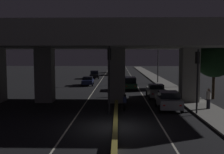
{
  "coord_description": "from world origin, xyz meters",
  "views": [
    {
      "loc": [
        0.19,
        -17.27,
        4.84
      ],
      "look_at": [
        -0.73,
        20.6,
        1.68
      ],
      "focal_mm": 42.0,
      "sensor_mm": 36.0,
      "label": 1
    }
  ],
  "objects_px": {
    "traffic_light_right_of_median": "(197,70)",
    "car_silver_lead": "(168,100)",
    "car_dark_green_third_oncoming": "(112,72)",
    "car_black_second_oncoming": "(95,74)",
    "car_dark_green_fourth_oncoming": "(112,70)",
    "pedestrian_on_sidewalk": "(209,99)",
    "street_lamp": "(156,57)",
    "car_silver_second": "(156,91)",
    "motorcycle_white_filtering_mid": "(121,91)",
    "car_dark_green_third": "(130,83)",
    "car_dark_blue_lead_oncoming": "(88,81)",
    "motorcycle_black_filtering_near": "(125,103)",
    "traffic_light_left_of_median": "(109,68)"
  },
  "relations": [
    {
      "from": "car_silver_lead",
      "to": "car_dark_blue_lead_oncoming",
      "type": "height_order",
      "value": "car_silver_lead"
    },
    {
      "from": "car_dark_green_third",
      "to": "car_black_second_oncoming",
      "type": "relative_size",
      "value": 0.91
    },
    {
      "from": "street_lamp",
      "to": "car_silver_second",
      "type": "bearing_deg",
      "value": -97.94
    },
    {
      "from": "traffic_light_right_of_median",
      "to": "car_dark_blue_lead_oncoming",
      "type": "bearing_deg",
      "value": 118.58
    },
    {
      "from": "traffic_light_left_of_median",
      "to": "car_dark_green_fourth_oncoming",
      "type": "bearing_deg",
      "value": 91.26
    },
    {
      "from": "car_silver_second",
      "to": "motorcycle_white_filtering_mid",
      "type": "relative_size",
      "value": 2.36
    },
    {
      "from": "street_lamp",
      "to": "motorcycle_black_filtering_near",
      "type": "distance_m",
      "value": 23.39
    },
    {
      "from": "traffic_light_left_of_median",
      "to": "car_dark_blue_lead_oncoming",
      "type": "xyz_separation_m",
      "value": [
        -4.19,
        20.74,
        -3.07
      ]
    },
    {
      "from": "car_silver_lead",
      "to": "pedestrian_on_sidewalk",
      "type": "bearing_deg",
      "value": -90.58
    },
    {
      "from": "traffic_light_right_of_median",
      "to": "traffic_light_left_of_median",
      "type": "bearing_deg",
      "value": -179.98
    },
    {
      "from": "traffic_light_right_of_median",
      "to": "car_dark_green_third_oncoming",
      "type": "height_order",
      "value": "traffic_light_right_of_median"
    },
    {
      "from": "car_silver_second",
      "to": "pedestrian_on_sidewalk",
      "type": "distance_m",
      "value": 7.56
    },
    {
      "from": "traffic_light_right_of_median",
      "to": "car_dark_green_fourth_oncoming",
      "type": "bearing_deg",
      "value": 99.11
    },
    {
      "from": "street_lamp",
      "to": "car_dark_green_third",
      "type": "height_order",
      "value": "street_lamp"
    },
    {
      "from": "car_dark_green_third",
      "to": "car_dark_green_fourth_oncoming",
      "type": "distance_m",
      "value": 35.77
    },
    {
      "from": "car_dark_green_third_oncoming",
      "to": "motorcycle_black_filtering_near",
      "type": "relative_size",
      "value": 2.56
    },
    {
      "from": "traffic_light_right_of_median",
      "to": "car_silver_lead",
      "type": "height_order",
      "value": "traffic_light_right_of_median"
    },
    {
      "from": "street_lamp",
      "to": "car_dark_green_third_oncoming",
      "type": "relative_size",
      "value": 1.56
    },
    {
      "from": "car_dark_green_fourth_oncoming",
      "to": "pedestrian_on_sidewalk",
      "type": "xyz_separation_m",
      "value": [
        9.82,
        -49.5,
        0.15
      ]
    },
    {
      "from": "motorcycle_black_filtering_near",
      "to": "car_black_second_oncoming",
      "type": "bearing_deg",
      "value": 14.57
    },
    {
      "from": "motorcycle_white_filtering_mid",
      "to": "car_silver_lead",
      "type": "bearing_deg",
      "value": -148.08
    },
    {
      "from": "car_dark_green_third",
      "to": "pedestrian_on_sidewalk",
      "type": "xyz_separation_m",
      "value": [
        6.29,
        -13.91,
        0.1
      ]
    },
    {
      "from": "traffic_light_left_of_median",
      "to": "car_dark_green_third_oncoming",
      "type": "distance_m",
      "value": 43.11
    },
    {
      "from": "car_silver_lead",
      "to": "car_dark_blue_lead_oncoming",
      "type": "bearing_deg",
      "value": 27.87
    },
    {
      "from": "traffic_light_right_of_median",
      "to": "car_dark_green_fourth_oncoming",
      "type": "height_order",
      "value": "traffic_light_right_of_median"
    },
    {
      "from": "car_dark_green_third_oncoming",
      "to": "car_black_second_oncoming",
      "type": "bearing_deg",
      "value": -17.19
    },
    {
      "from": "motorcycle_black_filtering_near",
      "to": "motorcycle_white_filtering_mid",
      "type": "bearing_deg",
      "value": 6.96
    },
    {
      "from": "car_silver_lead",
      "to": "car_dark_green_fourth_oncoming",
      "type": "xyz_separation_m",
      "value": [
        -6.31,
        49.38,
        0.03
      ]
    },
    {
      "from": "car_silver_second",
      "to": "car_dark_green_third_oncoming",
      "type": "xyz_separation_m",
      "value": [
        -5.89,
        34.58,
        -0.0
      ]
    },
    {
      "from": "traffic_light_left_of_median",
      "to": "motorcycle_black_filtering_near",
      "type": "relative_size",
      "value": 3.0
    },
    {
      "from": "car_dark_blue_lead_oncoming",
      "to": "car_black_second_oncoming",
      "type": "relative_size",
      "value": 0.9
    },
    {
      "from": "car_dark_green_third",
      "to": "motorcycle_black_filtering_near",
      "type": "relative_size",
      "value": 2.25
    },
    {
      "from": "motorcycle_white_filtering_mid",
      "to": "car_dark_blue_lead_oncoming",
      "type": "bearing_deg",
      "value": 26.85
    },
    {
      "from": "car_black_second_oncoming",
      "to": "car_dark_green_third_oncoming",
      "type": "bearing_deg",
      "value": 157.91
    },
    {
      "from": "pedestrian_on_sidewalk",
      "to": "car_black_second_oncoming",
      "type": "bearing_deg",
      "value": 112.31
    },
    {
      "from": "car_dark_blue_lead_oncoming",
      "to": "car_dark_green_third_oncoming",
      "type": "relative_size",
      "value": 0.87
    },
    {
      "from": "traffic_light_left_of_median",
      "to": "car_dark_green_third_oncoming",
      "type": "xyz_separation_m",
      "value": [
        -0.87,
        43.0,
        -3.0
      ]
    },
    {
      "from": "traffic_light_right_of_median",
      "to": "car_dark_green_third_oncoming",
      "type": "distance_m",
      "value": 43.82
    },
    {
      "from": "traffic_light_right_of_median",
      "to": "car_silver_second",
      "type": "xyz_separation_m",
      "value": [
        -2.09,
        8.41,
        -2.82
      ]
    },
    {
      "from": "traffic_light_right_of_median",
      "to": "pedestrian_on_sidewalk",
      "type": "bearing_deg",
      "value": 48.78
    },
    {
      "from": "car_black_second_oncoming",
      "to": "car_dark_green_fourth_oncoming",
      "type": "relative_size",
      "value": 1.15
    },
    {
      "from": "car_silver_second",
      "to": "car_silver_lead",
      "type": "bearing_deg",
      "value": -178.58
    },
    {
      "from": "car_dark_green_fourth_oncoming",
      "to": "car_dark_blue_lead_oncoming",
      "type": "bearing_deg",
      "value": -7.59
    },
    {
      "from": "motorcycle_black_filtering_near",
      "to": "pedestrian_on_sidewalk",
      "type": "distance_m",
      "value": 7.39
    },
    {
      "from": "motorcycle_white_filtering_mid",
      "to": "car_dark_green_third_oncoming",
      "type": "bearing_deg",
      "value": 5.57
    },
    {
      "from": "car_dark_green_third",
      "to": "car_black_second_oncoming",
      "type": "distance_m",
      "value": 18.86
    },
    {
      "from": "car_dark_green_third_oncoming",
      "to": "motorcycle_black_filtering_near",
      "type": "bearing_deg",
      "value": 5.2
    },
    {
      "from": "car_dark_blue_lead_oncoming",
      "to": "car_black_second_oncoming",
      "type": "height_order",
      "value": "car_black_second_oncoming"
    },
    {
      "from": "car_silver_lead",
      "to": "motorcycle_white_filtering_mid",
      "type": "distance_m",
      "value": 8.5
    },
    {
      "from": "traffic_light_left_of_median",
      "to": "traffic_light_right_of_median",
      "type": "bearing_deg",
      "value": 0.02
    }
  ]
}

